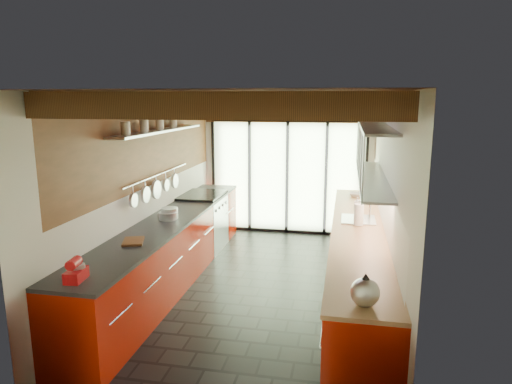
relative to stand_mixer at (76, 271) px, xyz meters
The scene contains 18 objects.
ground 2.77m from the stand_mixer, 60.49° to the left, with size 5.50×5.50×0.00m, color black.
room_shell 2.66m from the stand_mixer, 60.49° to the left, with size 5.50×5.50×5.50m.
ceiling_beams 3.26m from the stand_mixer, 64.16° to the left, with size 3.14×5.06×4.90m.
glass_door 5.14m from the stand_mixer, 75.57° to the left, with size 2.95×0.10×2.90m.
left_counter 2.31m from the stand_mixer, 90.13° to the left, with size 0.68×5.00×0.92m.
range_stove 3.73m from the stand_mixer, 90.08° to the left, with size 0.66×0.90×0.97m.
right_counter 3.44m from the stand_mixer, 41.43° to the left, with size 0.68×5.00×0.92m.
sink_assembly 3.68m from the stand_mixer, 45.95° to the left, with size 0.45×0.52×0.43m.
upper_cabinets_right 3.80m from the stand_mixer, 43.29° to the left, with size 0.34×3.00×3.00m.
left_wall_fixtures 2.57m from the stand_mixer, 94.66° to the left, with size 0.28×2.60×0.96m.
stand_mixer is the anchor object (origin of this frame).
pot_large 2.23m from the stand_mixer, 90.00° to the left, with size 0.23×0.23×0.15m, color silver.
pot_small 2.17m from the stand_mixer, 90.00° to the left, with size 0.25×0.25×0.10m, color silver.
cutting_board 1.13m from the stand_mixer, 90.00° to the left, with size 0.22×0.31×0.03m, color brown.
kettle 2.54m from the stand_mixer, ahead, with size 0.30×0.32×0.28m.
paper_towel 3.47m from the stand_mixer, 43.00° to the left, with size 0.14×0.14×0.33m.
soap_bottle 4.14m from the stand_mixer, 52.15° to the left, with size 0.08×0.08×0.18m, color silver.
bowl 4.90m from the stand_mixer, 58.79° to the left, with size 0.24×0.24×0.06m, color silver.
Camera 1 is at (1.08, -5.73, 2.53)m, focal length 32.00 mm.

